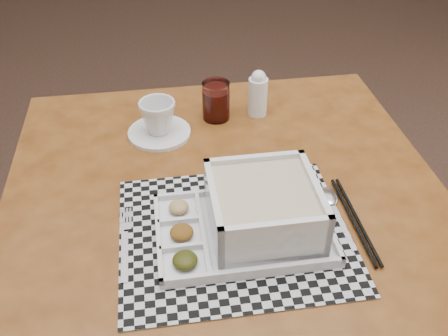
{
  "coord_description": "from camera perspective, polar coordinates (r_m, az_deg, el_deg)",
  "views": [
    {
      "loc": [
        0.0,
        -1.55,
        1.36
      ],
      "look_at": [
        0.08,
        -0.82,
        0.78
      ],
      "focal_mm": 40.0,
      "sensor_mm": 36.0,
      "label": 1
    }
  ],
  "objects": [
    {
      "name": "juice_glass",
      "position": [
        1.24,
        -0.92,
        7.55
      ],
      "size": [
        0.07,
        0.07,
        0.1
      ],
      "color": "white",
      "rests_on": "dining_table"
    },
    {
      "name": "serving_tray",
      "position": [
        0.92,
        3.85,
        -5.19
      ],
      "size": [
        0.33,
        0.24,
        0.1
      ],
      "color": "silver",
      "rests_on": "placemat"
    },
    {
      "name": "cup",
      "position": [
        1.18,
        -7.56,
        5.83
      ],
      "size": [
        0.09,
        0.09,
        0.08
      ],
      "primitive_type": "imported",
      "rotation": [
        0.0,
        0.0,
        0.01
      ],
      "color": "silver",
      "rests_on": "saucer"
    },
    {
      "name": "saucer",
      "position": [
        1.21,
        -7.39,
        4.02
      ],
      "size": [
        0.15,
        0.15,
        0.01
      ],
      "primitive_type": "cylinder",
      "color": "silver",
      "rests_on": "dining_table"
    },
    {
      "name": "spoon",
      "position": [
        1.02,
        12.09,
        -3.64
      ],
      "size": [
        0.04,
        0.18,
        0.01
      ],
      "color": "silver",
      "rests_on": "placemat"
    },
    {
      "name": "creamer_bottle",
      "position": [
        1.25,
        3.89,
        8.49
      ],
      "size": [
        0.05,
        0.05,
        0.12
      ],
      "color": "silver",
      "rests_on": "dining_table"
    },
    {
      "name": "placemat",
      "position": [
        0.94,
        1.19,
        -7.46
      ],
      "size": [
        0.44,
        0.39,
        0.0
      ],
      "primitive_type": "cube",
      "rotation": [
        0.0,
        0.0,
        0.05
      ],
      "color": "#B4B4BC",
      "rests_on": "dining_table"
    },
    {
      "name": "fork",
      "position": [
        0.94,
        -11.18,
        -8.2
      ],
      "size": [
        0.03,
        0.19,
        0.0
      ],
      "color": "silver",
      "rests_on": "placemat"
    },
    {
      "name": "dining_table",
      "position": [
        1.08,
        0.19,
        -5.45
      ],
      "size": [
        0.96,
        0.96,
        0.68
      ],
      "color": "#4A240D",
      "rests_on": "ground"
    },
    {
      "name": "chopsticks",
      "position": [
        0.99,
        14.74,
        -5.71
      ],
      "size": [
        0.03,
        0.24,
        0.01
      ],
      "color": "black",
      "rests_on": "placemat"
    },
    {
      "name": "floor",
      "position": [
        2.06,
        -4.36,
        -3.24
      ],
      "size": [
        5.0,
        5.0,
        0.0
      ],
      "primitive_type": "plane",
      "color": "black",
      "rests_on": "ground"
    }
  ]
}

